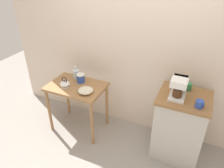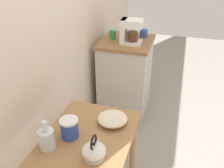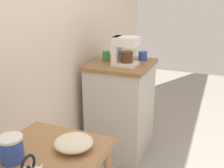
{
  "view_description": "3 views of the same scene",
  "coord_description": "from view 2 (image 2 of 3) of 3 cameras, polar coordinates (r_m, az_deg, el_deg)",
  "views": [
    {
      "loc": [
        0.81,
        -2.24,
        2.36
      ],
      "look_at": [
        -0.18,
        -0.02,
        0.92
      ],
      "focal_mm": 34.41,
      "sensor_mm": 36.0,
      "label": 1
    },
    {
      "loc": [
        -1.85,
        -0.53,
        1.84
      ],
      "look_at": [
        -0.09,
        -0.02,
        0.83
      ],
      "focal_mm": 40.18,
      "sensor_mm": 36.0,
      "label": 2
    },
    {
      "loc": [
        -1.59,
        -0.8,
        1.55
      ],
      "look_at": [
        0.19,
        -0.07,
        0.9
      ],
      "focal_mm": 43.29,
      "sensor_mm": 36.0,
      "label": 3
    }
  ],
  "objects": [
    {
      "name": "ground_plane",
      "position": [
        2.66,
        0.21,
        -14.88
      ],
      "size": [
        8.0,
        8.0,
        0.0
      ],
      "primitive_type": "plane",
      "color": "gray"
    },
    {
      "name": "canister_enamel",
      "position": [
        1.62,
        -9.67,
        -9.86
      ],
      "size": [
        0.12,
        0.12,
        0.13
      ],
      "color": "#2D4CAD",
      "rests_on": "wooden_table"
    },
    {
      "name": "glass_carafe_vase",
      "position": [
        1.57,
        -14.63,
        -11.95
      ],
      "size": [
        0.1,
        0.1,
        0.2
      ],
      "color": "silver",
      "rests_on": "wooden_table"
    },
    {
      "name": "kitchen_counter",
      "position": [
        2.99,
        3.06,
        1.46
      ],
      "size": [
        0.62,
        0.57,
        0.93
      ],
      "color": "#BCB7AD",
      "rests_on": "ground_plane"
    },
    {
      "name": "wooden_table",
      "position": [
        1.7,
        -5.83,
        -15.52
      ],
      "size": [
        0.82,
        0.56,
        0.77
      ],
      "color": "#9E7044",
      "rests_on": "ground_plane"
    },
    {
      "name": "mug_blue",
      "position": [
        2.92,
        7.22,
        11.38
      ],
      "size": [
        0.09,
        0.09,
        0.09
      ],
      "color": "#2D4CAD",
      "rests_on": "kitchen_counter"
    },
    {
      "name": "mug_tall_green",
      "position": [
        2.84,
        0.18,
        11.2
      ],
      "size": [
        0.08,
        0.07,
        0.1
      ],
      "color": "#338C4C",
      "rests_on": "kitchen_counter"
    },
    {
      "name": "back_wall",
      "position": [
        2.23,
        -10.72,
        16.93
      ],
      "size": [
        4.4,
        0.1,
        2.8
      ],
      "primitive_type": "cube",
      "color": "beige",
      "rests_on": "ground_plane"
    },
    {
      "name": "coffee_maker",
      "position": [
        2.67,
        4.06,
        12.06
      ],
      "size": [
        0.18,
        0.22,
        0.26
      ],
      "color": "white",
      "rests_on": "kitchen_counter"
    },
    {
      "name": "bowl_stoneware",
      "position": [
        1.73,
        0.09,
        -7.92
      ],
      "size": [
        0.21,
        0.21,
        0.06
      ],
      "color": "beige",
      "rests_on": "wooden_table"
    },
    {
      "name": "teakettle",
      "position": [
        1.48,
        -4.1,
        -14.89
      ],
      "size": [
        0.17,
        0.14,
        0.16
      ],
      "color": "white",
      "rests_on": "wooden_table"
    }
  ]
}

